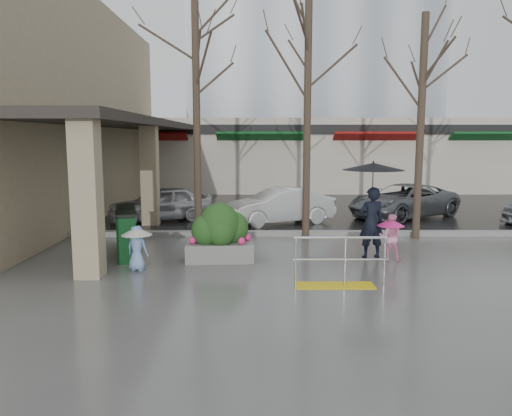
{
  "coord_description": "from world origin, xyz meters",
  "views": [
    {
      "loc": [
        -0.36,
        -11.04,
        3.01
      ],
      "look_at": [
        -0.3,
        0.95,
        1.3
      ],
      "focal_mm": 35.0,
      "sensor_mm": 36.0,
      "label": 1
    }
  ],
  "objects_px": {
    "news_boxes": "(126,232)",
    "tree_mideast": "(423,72)",
    "tree_west": "(196,64)",
    "planter": "(220,233)",
    "car_b": "(279,206)",
    "tree_midwest": "(308,58)",
    "child_blue": "(137,242)",
    "child_pink": "(390,234)",
    "handrail": "(338,268)",
    "car_c": "(403,201)",
    "car_a": "(161,204)",
    "woman": "(372,197)"
  },
  "relations": [
    {
      "from": "woman",
      "to": "child_pink",
      "type": "distance_m",
      "value": 1.0
    },
    {
      "from": "tree_west",
      "to": "tree_mideast",
      "type": "xyz_separation_m",
      "value": [
        6.5,
        0.0,
        -0.22
      ]
    },
    {
      "from": "child_pink",
      "to": "news_boxes",
      "type": "xyz_separation_m",
      "value": [
        -6.62,
        0.6,
        -0.06
      ]
    },
    {
      "from": "news_boxes",
      "to": "car_b",
      "type": "relative_size",
      "value": 0.58
    },
    {
      "from": "woman",
      "to": "car_b",
      "type": "relative_size",
      "value": 0.64
    },
    {
      "from": "woman",
      "to": "child_pink",
      "type": "height_order",
      "value": "woman"
    },
    {
      "from": "child_pink",
      "to": "handrail",
      "type": "bearing_deg",
      "value": 65.34
    },
    {
      "from": "tree_west",
      "to": "car_a",
      "type": "height_order",
      "value": "tree_west"
    },
    {
      "from": "child_pink",
      "to": "child_blue",
      "type": "bearing_deg",
      "value": 21.3
    },
    {
      "from": "tree_mideast",
      "to": "child_pink",
      "type": "xyz_separation_m",
      "value": [
        -1.5,
        -2.64,
        -4.2
      ]
    },
    {
      "from": "news_boxes",
      "to": "tree_mideast",
      "type": "bearing_deg",
      "value": -0.19
    },
    {
      "from": "child_pink",
      "to": "car_a",
      "type": "relative_size",
      "value": 0.31
    },
    {
      "from": "woman",
      "to": "child_pink",
      "type": "xyz_separation_m",
      "value": [
        0.42,
        -0.24,
        -0.88
      ]
    },
    {
      "from": "news_boxes",
      "to": "child_pink",
      "type": "bearing_deg",
      "value": -19.5
    },
    {
      "from": "tree_west",
      "to": "tree_midwest",
      "type": "height_order",
      "value": "tree_midwest"
    },
    {
      "from": "car_c",
      "to": "tree_west",
      "type": "bearing_deg",
      "value": -95.45
    },
    {
      "from": "car_a",
      "to": "tree_mideast",
      "type": "bearing_deg",
      "value": 46.24
    },
    {
      "from": "news_boxes",
      "to": "tree_west",
      "type": "bearing_deg",
      "value": 37.19
    },
    {
      "from": "news_boxes",
      "to": "car_b",
      "type": "height_order",
      "value": "car_b"
    },
    {
      "from": "car_b",
      "to": "car_c",
      "type": "height_order",
      "value": "same"
    },
    {
      "from": "tree_mideast",
      "to": "car_a",
      "type": "bearing_deg",
      "value": 158.64
    },
    {
      "from": "tree_west",
      "to": "car_c",
      "type": "bearing_deg",
      "value": 28.37
    },
    {
      "from": "tree_midwest",
      "to": "planter",
      "type": "relative_size",
      "value": 4.16
    },
    {
      "from": "planter",
      "to": "tree_west",
      "type": "bearing_deg",
      "value": 107.08
    },
    {
      "from": "tree_midwest",
      "to": "car_b",
      "type": "height_order",
      "value": "tree_midwest"
    },
    {
      "from": "handrail",
      "to": "tree_west",
      "type": "distance_m",
      "value": 7.52
    },
    {
      "from": "tree_midwest",
      "to": "tree_mideast",
      "type": "distance_m",
      "value": 3.32
    },
    {
      "from": "tree_midwest",
      "to": "child_blue",
      "type": "distance_m",
      "value": 7.17
    },
    {
      "from": "tree_midwest",
      "to": "tree_mideast",
      "type": "height_order",
      "value": "tree_midwest"
    },
    {
      "from": "tree_west",
      "to": "news_boxes",
      "type": "xyz_separation_m",
      "value": [
        -1.62,
        -2.04,
        -4.48
      ]
    },
    {
      "from": "tree_west",
      "to": "car_b",
      "type": "xyz_separation_m",
      "value": [
        2.55,
        2.59,
        -4.45
      ]
    },
    {
      "from": "tree_west",
      "to": "planter",
      "type": "relative_size",
      "value": 4.04
    },
    {
      "from": "child_pink",
      "to": "car_a",
      "type": "height_order",
      "value": "car_a"
    },
    {
      "from": "tree_midwest",
      "to": "child_pink",
      "type": "xyz_separation_m",
      "value": [
        1.8,
        -2.64,
        -4.58
      ]
    },
    {
      "from": "news_boxes",
      "to": "car_a",
      "type": "bearing_deg",
      "value": 76.71
    },
    {
      "from": "tree_west",
      "to": "tree_mideast",
      "type": "relative_size",
      "value": 1.05
    },
    {
      "from": "tree_mideast",
      "to": "car_c",
      "type": "distance_m",
      "value": 5.83
    },
    {
      "from": "tree_midwest",
      "to": "child_blue",
      "type": "height_order",
      "value": "tree_midwest"
    },
    {
      "from": "child_blue",
      "to": "car_b",
      "type": "xyz_separation_m",
      "value": [
        3.55,
        6.15,
        -0.02
      ]
    },
    {
      "from": "woman",
      "to": "car_b",
      "type": "bearing_deg",
      "value": -78.95
    },
    {
      "from": "handrail",
      "to": "child_blue",
      "type": "xyz_separation_m",
      "value": [
        -4.36,
        1.24,
        0.27
      ]
    },
    {
      "from": "child_pink",
      "to": "car_c",
      "type": "height_order",
      "value": "car_c"
    },
    {
      "from": "handrail",
      "to": "planter",
      "type": "relative_size",
      "value": 1.13
    },
    {
      "from": "tree_west",
      "to": "child_blue",
      "type": "relative_size",
      "value": 6.54
    },
    {
      "from": "planter",
      "to": "car_a",
      "type": "xyz_separation_m",
      "value": [
        -2.54,
        5.89,
        -0.05
      ]
    },
    {
      "from": "tree_west",
      "to": "woman",
      "type": "height_order",
      "value": "tree_west"
    },
    {
      "from": "tree_midwest",
      "to": "car_a",
      "type": "bearing_deg",
      "value": 146.83
    },
    {
      "from": "car_a",
      "to": "car_c",
      "type": "xyz_separation_m",
      "value": [
        9.0,
        0.72,
        0.0
      ]
    },
    {
      "from": "tree_mideast",
      "to": "car_c",
      "type": "height_order",
      "value": "tree_mideast"
    },
    {
      "from": "planter",
      "to": "news_boxes",
      "type": "height_order",
      "value": "planter"
    }
  ]
}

